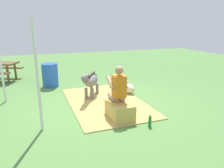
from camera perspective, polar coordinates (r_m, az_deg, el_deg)
name	(u,v)px	position (r m, az deg, el deg)	size (l,w,h in m)	color
ground_plane	(105,104)	(6.10, -1.82, -5.49)	(24.00, 24.00, 0.00)	#568442
hay_patch	(105,102)	(6.26, -1.78, -4.81)	(3.29, 2.06, 0.02)	tan
hay_bale	(120,111)	(5.15, 2.07, -7.16)	(0.77, 0.51, 0.40)	tan
person_seated	(118,89)	(5.12, 1.50, -1.43)	(0.67, 0.44, 1.28)	tan
pony_standing	(91,81)	(6.55, -5.73, 0.74)	(1.20, 0.87, 0.88)	slate
pony_lying	(123,86)	(7.19, 3.01, -0.60)	(1.36, 0.60, 0.42)	beige
soda_bottle	(150,121)	(4.84, 10.18, -9.74)	(0.07, 0.07, 0.29)	#197233
water_barrel	(50,75)	(8.09, -16.33, 2.34)	(0.57, 0.57, 0.85)	blue
tent_pole_left	(38,78)	(4.56, -19.41, 1.53)	(0.06, 0.06, 2.31)	silver
tent_pole_right	(0,63)	(6.78, -27.85, 4.99)	(0.06, 0.06, 2.31)	silver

